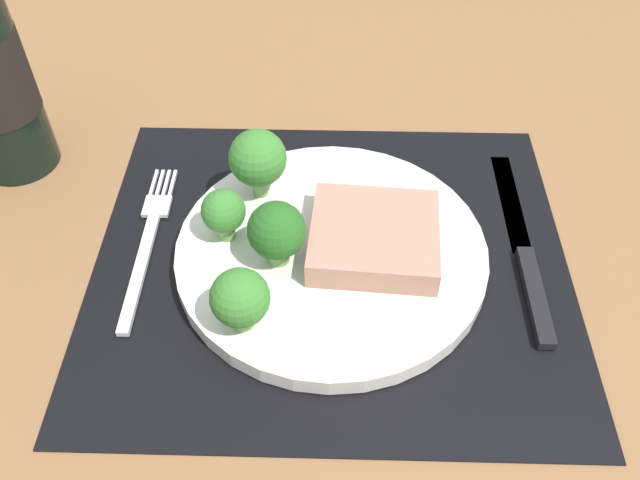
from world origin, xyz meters
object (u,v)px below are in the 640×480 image
(plate, at_px, (335,253))
(steak, at_px, (378,238))
(fork, at_px, (151,241))
(knife, at_px, (529,256))

(plate, xyz_separation_m, steak, (0.04, -0.00, 0.02))
(fork, bearing_deg, plate, -6.66)
(plate, height_order, steak, steak)
(fork, relative_size, knife, 0.83)
(plate, height_order, fork, plate)
(plate, relative_size, knife, 1.15)
(plate, xyz_separation_m, knife, (0.17, 0.01, -0.00))
(plate, distance_m, knife, 0.17)
(steak, relative_size, knife, 0.46)
(fork, xyz_separation_m, knife, (0.33, -0.01, 0.00))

